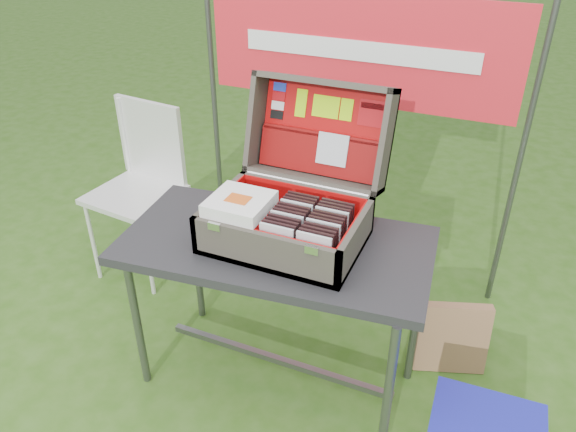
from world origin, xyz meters
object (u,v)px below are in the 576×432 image
at_px(suitcase, 291,175).
at_px(cardboard_box, 451,338).
at_px(table, 277,315).
at_px(chair, 135,196).

bearing_deg(suitcase, cardboard_box, 25.47).
relative_size(table, cardboard_box, 3.44).
distance_m(chair, cardboard_box, 1.85).
xyz_separation_m(suitcase, cardboard_box, (0.68, 0.32, -0.87)).
xyz_separation_m(suitcase, chair, (-1.14, 0.42, -0.56)).
xyz_separation_m(table, cardboard_box, (0.72, 0.39, -0.21)).
height_order(table, cardboard_box, table).
distance_m(suitcase, cardboard_box, 1.15).
bearing_deg(table, suitcase, 56.37).
bearing_deg(chair, cardboard_box, 3.41).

